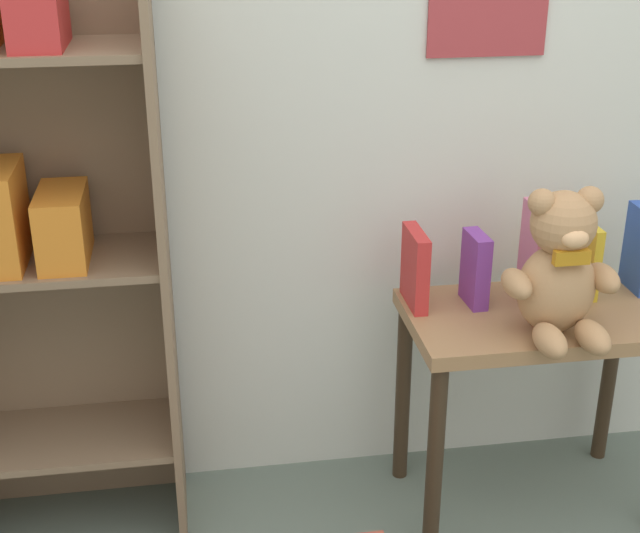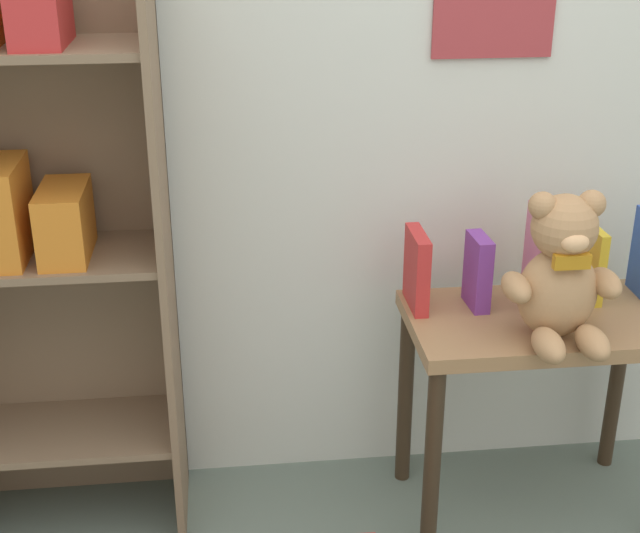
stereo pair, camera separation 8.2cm
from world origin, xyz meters
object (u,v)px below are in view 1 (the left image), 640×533
bookshelf_side (34,220)px  book_standing_pink (533,252)px  book_standing_purple (475,269)px  display_table (536,346)px  teddy_bear (560,270)px  book_standing_red (415,268)px  book_standing_yellow (585,258)px

bookshelf_side → book_standing_pink: (1.17, -0.04, -0.14)m
bookshelf_side → book_standing_purple: 1.04m
bookshelf_side → display_table: 1.23m
teddy_bear → bookshelf_side: bearing=168.9°
teddy_bear → book_standing_purple: bearing=126.2°
teddy_bear → book_standing_red: (-0.28, 0.20, -0.06)m
display_table → book_standing_purple: size_ratio=3.54×
bookshelf_side → book_standing_red: size_ratio=7.68×
bookshelf_side → book_standing_pink: 1.18m
teddy_bear → book_standing_purple: size_ratio=1.91×
book_standing_purple → book_standing_yellow: bearing=1.6°
book_standing_yellow → book_standing_purple: bearing=-176.5°
book_standing_red → book_standing_yellow: 0.44m
book_standing_purple → book_standing_yellow: (0.29, 0.02, 0.00)m
book_standing_pink → book_standing_yellow: size_ratio=1.32×
book_standing_pink → book_standing_purple: bearing=-175.2°
bookshelf_side → book_standing_purple: size_ratio=8.02×
book_standing_purple → book_standing_yellow: book_standing_yellow is taller
book_standing_red → book_standing_purple: 0.15m
book_standing_purple → book_standing_pink: 0.15m
teddy_bear → book_standing_yellow: bearing=52.3°
bookshelf_side → book_standing_red: 0.89m
book_standing_red → bookshelf_side: bearing=178.3°
teddy_bear → book_standing_pink: size_ratio=1.42×
bookshelf_side → book_standing_purple: bearing=-2.5°
teddy_bear → book_standing_pink: bearing=86.2°
teddy_bear → book_standing_purple: 0.24m
bookshelf_side → book_standing_red: bookshelf_side is taller
bookshelf_side → book_standing_yellow: (1.32, -0.02, -0.17)m
display_table → book_standing_purple: bearing=153.4°
book_standing_pink → bookshelf_side: bearing=-179.6°
book_standing_pink → teddy_bear: bearing=-91.5°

